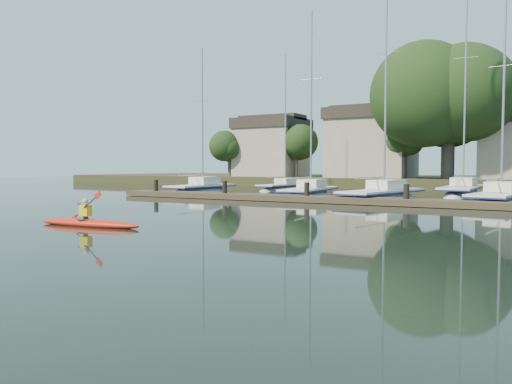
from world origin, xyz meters
The scene contains 10 objects.
ground centered at (0.00, 0.00, 0.00)m, with size 160.00×160.00×0.00m, color black.
kayak centered at (-4.92, -1.38, 0.17)m, with size 4.52×1.05×1.43m.
dock centered at (0.00, 14.00, 0.20)m, with size 34.00×2.00×1.80m.
sailboat_0 centered at (-14.47, 18.89, -0.21)m, with size 2.60×8.32×13.07m.
sailboat_1 centered at (-4.83, 18.69, -0.20)m, with size 2.81×8.99×14.48m.
sailboat_2 centered at (0.63, 17.81, -0.20)m, with size 4.27×10.05×16.21m.
sailboat_3 centered at (7.45, 17.96, -0.21)m, with size 3.63×8.85×13.87m.
sailboat_5 centered at (-10.84, 26.70, -0.17)m, with size 2.69×8.26×13.43m.
sailboat_6 centered at (4.38, 26.33, -0.21)m, with size 2.54×11.18×17.71m.
shore centered at (1.61, 40.29, 3.23)m, with size 90.00×25.25×12.75m.
Camera 1 is at (9.33, -14.11, 2.20)m, focal length 35.00 mm.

